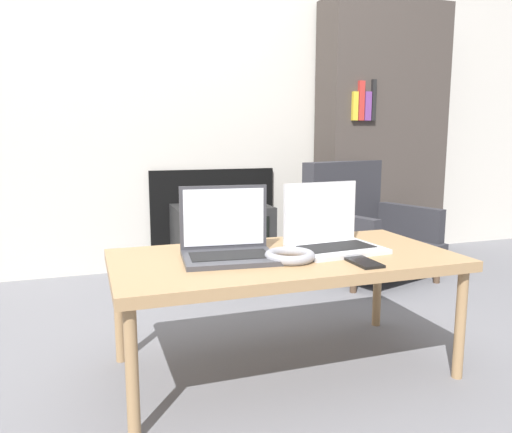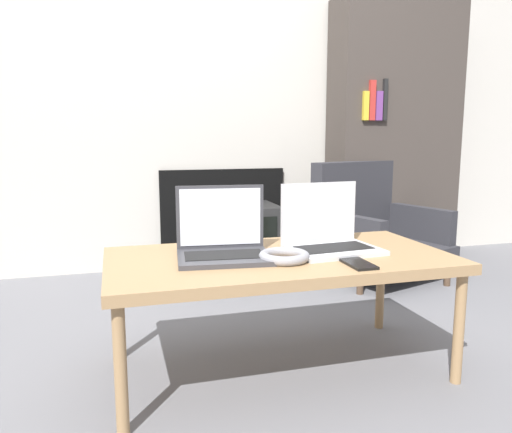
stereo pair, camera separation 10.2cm
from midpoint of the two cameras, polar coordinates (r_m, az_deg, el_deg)
ground_plane at (r=1.72m, az=6.55°, el=-19.62°), size 14.00×14.00×0.00m
wall_back at (r=3.21m, az=-5.45°, el=17.43°), size 7.00×0.08×2.60m
table at (r=1.74m, az=4.43°, el=-5.52°), size 1.17×0.59×0.42m
laptop_left at (r=1.69m, az=-2.10°, el=-2.91°), size 0.33×0.27×0.24m
laptop_right at (r=1.83m, az=9.83°, el=-2.16°), size 0.33×0.27×0.24m
headphones at (r=1.65m, az=5.01°, el=-4.55°), size 0.17×0.17×0.03m
phone at (r=1.64m, az=13.33°, el=-5.27°), size 0.07×0.15×0.01m
tv at (r=3.03m, az=-1.97°, el=-2.62°), size 0.57×0.39×0.41m
armchair at (r=3.06m, az=13.99°, el=-0.98°), size 0.78×0.74×0.67m
bookshelf at (r=3.44m, az=16.25°, el=9.02°), size 0.83×0.32×1.67m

